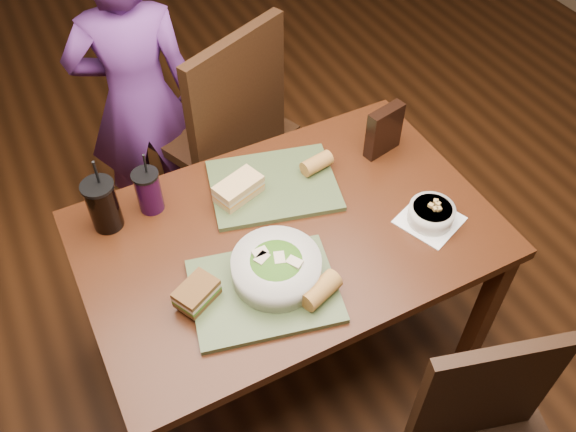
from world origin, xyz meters
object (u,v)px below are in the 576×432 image
object	(u,v)px
baguette_near	(321,290)
chip_bag	(384,131)
tray_near	(264,291)
cup_berry	(149,191)
sandwich_far	(238,189)
baguette_far	(317,163)
salad_bowl	(276,267)
sandwich_near	(197,293)
cup_cola	(103,205)
chair_far	(229,130)
soup_bowl	(431,214)
dining_table	(288,248)
diner	(139,100)
tray_far	(273,185)

from	to	relation	value
baguette_near	chip_bag	distance (m)	0.69
tray_near	cup_berry	xyz separation A→B (m)	(-0.18, 0.47, 0.07)
sandwich_far	baguette_near	xyz separation A→B (m)	(0.04, -0.47, -0.00)
sandwich_far	baguette_far	world-z (taller)	sandwich_far
salad_bowl	sandwich_far	bearing A→B (deg)	84.14
sandwich_near	cup_cola	distance (m)	0.44
salad_bowl	chair_far	bearing A→B (deg)	76.45
soup_bowl	cup_berry	size ratio (longest dim) A/B	0.98
chip_bag	sandwich_far	bearing A→B (deg)	166.41
baguette_near	soup_bowl	bearing A→B (deg)	12.79
chair_far	sandwich_near	distance (m)	0.94
soup_bowl	cup_berry	distance (m)	0.91
baguette_far	cup_berry	size ratio (longest dim) A/B	0.46
chip_bag	dining_table	bearing A→B (deg)	-170.94
diner	tray_near	world-z (taller)	diner
baguette_near	chip_bag	bearing A→B (deg)	42.11
dining_table	chair_far	distance (m)	0.70
salad_bowl	chip_bag	world-z (taller)	chip_bag
sandwich_near	chair_far	bearing A→B (deg)	61.56
dining_table	baguette_near	world-z (taller)	baguette_near
salad_bowl	baguette_far	world-z (taller)	salad_bowl
salad_bowl	sandwich_far	size ratio (longest dim) A/B	1.48
tray_near	baguette_far	distance (m)	0.53
baguette_near	cup_berry	bearing A→B (deg)	118.70
sandwich_near	baguette_near	size ratio (longest dim) A/B	1.17
soup_bowl	baguette_far	distance (m)	0.42
diner	sandwich_far	size ratio (longest dim) A/B	7.79
salad_bowl	cup_berry	distance (m)	0.51
sandwich_near	cup_berry	size ratio (longest dim) A/B	0.61
tray_near	tray_far	world-z (taller)	same
soup_bowl	cup_berry	bearing A→B (deg)	149.08
diner	sandwich_far	xyz separation A→B (m)	(0.12, -0.75, 0.11)
diner	tray_far	bearing A→B (deg)	119.02
salad_bowl	baguette_far	xyz separation A→B (m)	(0.32, 0.34, -0.02)
tray_far	cup_cola	world-z (taller)	cup_cola
tray_near	diner	bearing A→B (deg)	91.49
tray_near	sandwich_near	world-z (taller)	sandwich_near
diner	baguette_far	world-z (taller)	diner
salad_bowl	soup_bowl	xyz separation A→B (m)	(0.54, -0.02, -0.03)
sandwich_near	sandwich_far	world-z (taller)	sandwich_far
soup_bowl	cup_cola	bearing A→B (deg)	153.65
sandwich_far	baguette_far	xyz separation A→B (m)	(0.29, -0.01, -0.00)
diner	cup_cola	world-z (taller)	diner
soup_bowl	baguette_near	size ratio (longest dim) A/B	1.86
chair_far	baguette_far	bearing A→B (deg)	-76.35
dining_table	sandwich_far	world-z (taller)	sandwich_far
tray_far	baguette_far	bearing A→B (deg)	-1.94
sandwich_far	diner	bearing A→B (deg)	98.95
tray_near	cup_cola	size ratio (longest dim) A/B	1.51
tray_far	chip_bag	xyz separation A→B (m)	(0.43, -0.01, 0.08)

